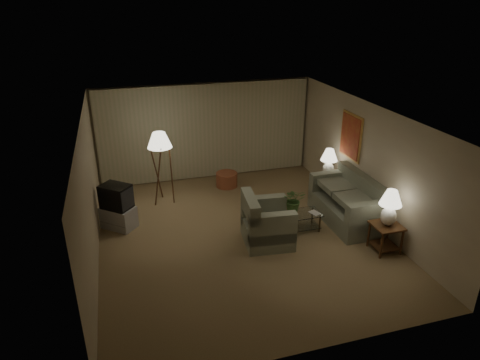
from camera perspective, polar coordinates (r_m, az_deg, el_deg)
The scene contains 16 objects.
ground at distance 9.49m, azimuth 0.12°, elevation -7.29°, with size 7.00×7.00×0.00m, color #90774F.
room_shell at distance 10.10m, azimuth -2.18°, elevation 5.57°, with size 6.04×7.02×2.72m.
sofa at distance 10.13m, azimuth 13.96°, elevation -3.13°, with size 1.97×0.99×0.87m.
armchair at distance 9.04m, azimuth 3.72°, elevation -5.86°, with size 1.23×1.19×0.86m.
side_table_near at distance 9.23m, azimuth 18.86°, elevation -6.68°, with size 0.56×0.56×0.60m.
side_table_far at distance 11.19m, azimuth 11.50°, elevation -0.43°, with size 0.52×0.44×0.60m.
table_lamp_near at distance 8.94m, azimuth 19.39°, elevation -3.13°, with size 0.45×0.45×0.77m.
table_lamp_far at distance 10.96m, azimuth 11.77°, elevation 2.58°, with size 0.43×0.43×0.73m.
coffee_table at distance 9.61m, azimuth 7.88°, elevation -5.22°, with size 0.97×0.53×0.41m.
tv_cabinet at distance 10.04m, azimuth -15.88°, elevation -4.80°, with size 0.85×0.83×0.50m, color #B0B0B3.
crt_tv at distance 9.81m, azimuth -16.21°, elevation -2.13°, with size 0.77×0.75×0.54m, color black.
floor_lamp at distance 10.70m, azimuth -10.44°, elevation 1.77°, with size 0.60×0.60×1.84m.
ottoman at distance 11.72m, azimuth -1.78°, elevation 0.06°, with size 0.58×0.58×0.39m, color #965132.
vase at distance 9.45m, azimuth 7.12°, elevation -4.18°, with size 0.15×0.15×0.16m, color white.
flowers at distance 9.30m, azimuth 7.22°, elevation -2.29°, with size 0.48×0.41×0.53m, color #446B2F.
book at distance 9.56m, azimuth 9.54°, elevation -4.48°, with size 0.18×0.24×0.02m, color olive.
Camera 1 is at (-2.31, -7.81, 4.88)m, focal length 32.00 mm.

